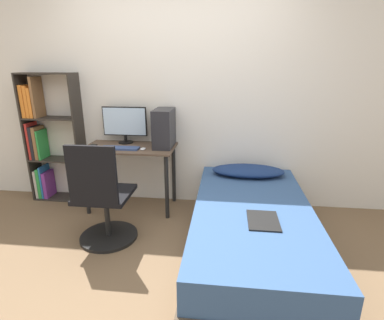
# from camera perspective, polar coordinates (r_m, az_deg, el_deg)

# --- Properties ---
(ground_plane) EXTENTS (14.00, 14.00, 0.00)m
(ground_plane) POSITION_cam_1_polar(r_m,az_deg,el_deg) (2.56, -8.23, -21.62)
(ground_plane) COLOR brown
(wall_back) EXTENTS (8.00, 0.05, 2.50)m
(wall_back) POSITION_cam_1_polar(r_m,az_deg,el_deg) (3.49, -2.75, 11.65)
(wall_back) COLOR silver
(wall_back) RESTS_ON ground_plane
(desk) EXTENTS (1.01, 0.53, 0.74)m
(desk) POSITION_cam_1_polar(r_m,az_deg,el_deg) (3.46, -11.66, 0.43)
(desk) COLOR brown
(desk) RESTS_ON ground_plane
(bookshelf) EXTENTS (0.65, 0.25, 1.53)m
(bookshelf) POSITION_cam_1_polar(r_m,az_deg,el_deg) (4.02, -26.18, 3.45)
(bookshelf) COLOR #2D2823
(bookshelf) RESTS_ON ground_plane
(office_chair) EXTENTS (0.55, 0.55, 0.99)m
(office_chair) POSITION_cam_1_polar(r_m,az_deg,el_deg) (2.91, -16.55, -8.23)
(office_chair) COLOR black
(office_chair) RESTS_ON ground_plane
(bed) EXTENTS (1.03, 2.05, 0.45)m
(bed) POSITION_cam_1_polar(r_m,az_deg,el_deg) (2.76, 11.27, -12.95)
(bed) COLOR #4C3D2D
(bed) RESTS_ON ground_plane
(pillow) EXTENTS (0.78, 0.36, 0.11)m
(pillow) POSITION_cam_1_polar(r_m,az_deg,el_deg) (3.34, 10.64, -2.01)
(pillow) COLOR navy
(pillow) RESTS_ON bed
(magazine) EXTENTS (0.24, 0.32, 0.01)m
(magazine) POSITION_cam_1_polar(r_m,az_deg,el_deg) (2.44, 13.40, -11.14)
(magazine) COLOR black
(magazine) RESTS_ON bed
(monitor) EXTENTS (0.52, 0.17, 0.42)m
(monitor) POSITION_cam_1_polar(r_m,az_deg,el_deg) (3.56, -12.70, 6.87)
(monitor) COLOR black
(monitor) RESTS_ON desk
(keyboard) EXTENTS (0.42, 0.13, 0.02)m
(keyboard) POSITION_cam_1_polar(r_m,az_deg,el_deg) (3.35, -13.57, 2.22)
(keyboard) COLOR #33477A
(keyboard) RESTS_ON desk
(pc_tower) EXTENTS (0.20, 0.38, 0.42)m
(pc_tower) POSITION_cam_1_polar(r_m,az_deg,el_deg) (3.33, -5.35, 6.07)
(pc_tower) COLOR #232328
(pc_tower) RESTS_ON desk
(mouse) EXTENTS (0.06, 0.09, 0.02)m
(mouse) POSITION_cam_1_polar(r_m,az_deg,el_deg) (3.27, -9.31, 2.12)
(mouse) COLOR silver
(mouse) RESTS_ON desk
(phone) EXTENTS (0.07, 0.14, 0.01)m
(phone) POSITION_cam_1_polar(r_m,az_deg,el_deg) (3.55, -18.50, 2.58)
(phone) COLOR black
(phone) RESTS_ON desk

